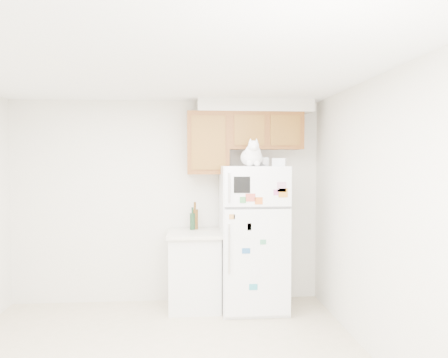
{
  "coord_description": "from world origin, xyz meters",
  "views": [
    {
      "loc": [
        0.26,
        -3.48,
        1.77
      ],
      "look_at": [
        0.67,
        1.55,
        1.55
      ],
      "focal_mm": 35.0,
      "sensor_mm": 36.0,
      "label": 1
    }
  ],
  "objects": [
    {
      "name": "base_counter",
      "position": [
        0.33,
        1.68,
        0.46
      ],
      "size": [
        0.64,
        0.64,
        0.92
      ],
      "color": "white",
      "rests_on": "ground_plane"
    },
    {
      "name": "storage_box_front",
      "position": [
        1.3,
        1.45,
        1.74
      ],
      "size": [
        0.18,
        0.16,
        0.09
      ],
      "primitive_type": "cube",
      "rotation": [
        0.0,
        0.0,
        -0.41
      ],
      "color": "white",
      "rests_on": "refrigerator"
    },
    {
      "name": "bottle_amber",
      "position": [
        0.34,
        1.86,
        1.09
      ],
      "size": [
        0.08,
        0.08,
        0.34
      ],
      "primitive_type": null,
      "color": "#593814",
      "rests_on": "base_counter"
    },
    {
      "name": "cat",
      "position": [
        0.99,
        1.44,
        1.82
      ],
      "size": [
        0.31,
        0.45,
        0.31
      ],
      "color": "white",
      "rests_on": "refrigerator"
    },
    {
      "name": "storage_box_back",
      "position": [
        1.12,
        1.64,
        1.75
      ],
      "size": [
        0.18,
        0.14,
        0.1
      ],
      "primitive_type": "cube",
      "rotation": [
        0.0,
        0.0,
        -0.03
      ],
      "color": "white",
      "rests_on": "refrigerator"
    },
    {
      "name": "refrigerator",
      "position": [
        1.02,
        1.61,
        0.85
      ],
      "size": [
        0.76,
        0.78,
        1.7
      ],
      "color": "white",
      "rests_on": "ground_plane"
    },
    {
      "name": "room_shell",
      "position": [
        0.12,
        0.24,
        1.67
      ],
      "size": [
        3.84,
        4.04,
        2.52
      ],
      "color": "silver",
      "rests_on": "ground_plane"
    },
    {
      "name": "bottle_green",
      "position": [
        0.31,
        1.83,
        1.06
      ],
      "size": [
        0.06,
        0.06,
        0.27
      ],
      "primitive_type": null,
      "color": "#19381E",
      "rests_on": "base_counter"
    }
  ]
}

